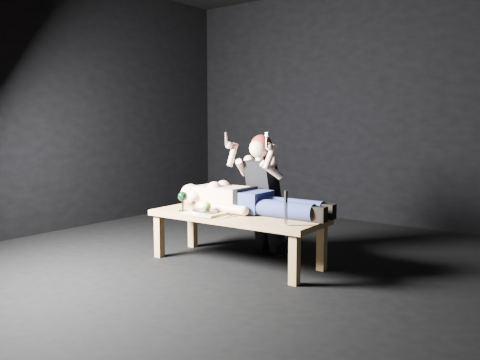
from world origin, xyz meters
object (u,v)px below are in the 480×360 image
(lying_man, at_px, (250,198))
(kneeling_woman, at_px, (267,192))
(serving_tray, at_px, (205,213))
(table, at_px, (237,239))
(goblet, at_px, (183,201))
(carving_knife, at_px, (286,208))

(lying_man, bearing_deg, kneeling_woman, 97.22)
(kneeling_woman, distance_m, serving_tray, 0.74)
(table, distance_m, serving_tray, 0.37)
(goblet, relative_size, carving_knife, 0.66)
(serving_tray, xyz_separation_m, carving_knife, (0.83, 0.02, 0.13))
(carving_knife, bearing_deg, table, 162.42)
(serving_tray, bearing_deg, table, 42.02)
(table, relative_size, goblet, 8.79)
(table, xyz_separation_m, kneeling_woman, (-0.01, 0.51, 0.37))
(lying_man, distance_m, carving_knife, 0.66)
(table, bearing_deg, kneeling_woman, 89.67)
(kneeling_woman, relative_size, goblet, 6.47)
(kneeling_woman, bearing_deg, carving_knife, -39.60)
(goblet, bearing_deg, serving_tray, -1.07)
(lying_man, bearing_deg, goblet, -149.42)
(table, distance_m, kneeling_woman, 0.63)
(lying_man, height_order, kneeling_woman, kneeling_woman)
(kneeling_woman, relative_size, serving_tray, 3.50)
(serving_tray, xyz_separation_m, goblet, (-0.27, 0.01, 0.08))
(kneeling_woman, relative_size, carving_knife, 4.25)
(serving_tray, relative_size, carving_knife, 1.22)
(table, bearing_deg, lying_man, 71.62)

